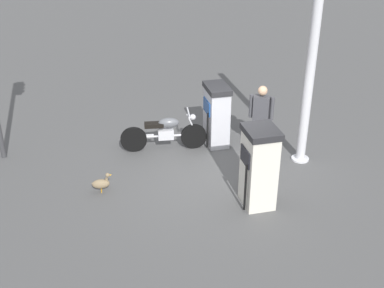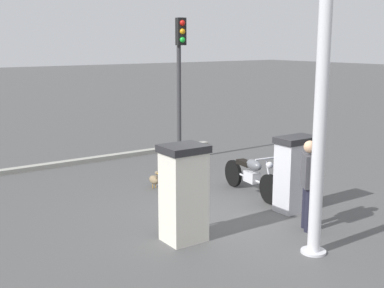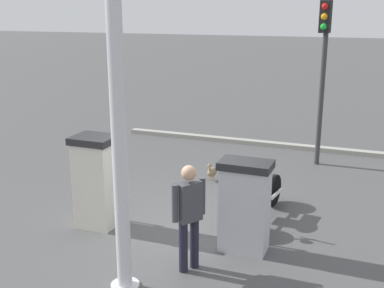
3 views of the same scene
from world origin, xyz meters
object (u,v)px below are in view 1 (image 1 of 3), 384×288
object	(u,v)px
attendant_person	(261,115)
wandering_duck	(101,183)
fuel_pump_near	(216,115)
motorcycle_near_pump	(165,132)
fuel_pump_far	(259,167)
canopy_support_pole	(311,64)

from	to	relation	value
attendant_person	wandering_duck	bearing A→B (deg)	12.79
fuel_pump_near	motorcycle_near_pump	bearing A→B (deg)	0.01
fuel_pump_near	fuel_pump_far	size ratio (longest dim) A/B	0.91
fuel_pump_near	wandering_duck	size ratio (longest dim) A/B	3.39
attendant_person	fuel_pump_far	bearing A→B (deg)	66.95
fuel_pump_far	attendant_person	bearing A→B (deg)	-113.05
fuel_pump_far	motorcycle_near_pump	size ratio (longest dim) A/B	0.81
attendant_person	fuel_pump_near	bearing A→B (deg)	-34.83
fuel_pump_far	wandering_duck	size ratio (longest dim) A/B	3.74
fuel_pump_far	fuel_pump_near	bearing A→B (deg)	-90.00
fuel_pump_far	wandering_duck	distance (m)	3.19
wandering_duck	attendant_person	bearing A→B (deg)	-167.21
canopy_support_pole	motorcycle_near_pump	bearing A→B (deg)	-23.91
wandering_duck	canopy_support_pole	world-z (taller)	canopy_support_pole
fuel_pump_near	attendant_person	bearing A→B (deg)	145.17
wandering_duck	canopy_support_pole	xyz separation A→B (m)	(-4.51, -0.19, 2.06)
wandering_duck	canopy_support_pole	bearing A→B (deg)	-177.62
fuel_pump_near	canopy_support_pole	size ratio (longest dim) A/B	0.32
motorcycle_near_pump	canopy_support_pole	xyz separation A→B (m)	(-2.87, 1.27, 1.82)
attendant_person	canopy_support_pole	bearing A→B (deg)	138.25
fuel_pump_far	wandering_duck	bearing A→B (deg)	-22.36
fuel_pump_far	attendant_person	distance (m)	2.22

